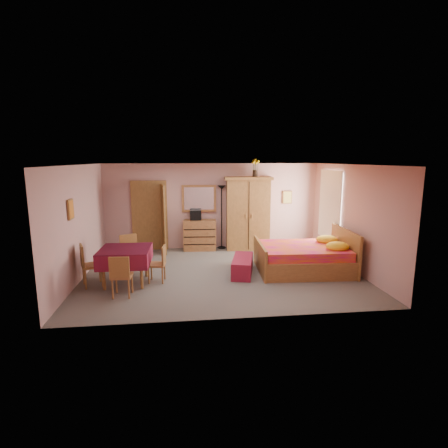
{
  "coord_description": "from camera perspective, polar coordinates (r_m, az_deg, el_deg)",
  "views": [
    {
      "loc": [
        -0.89,
        -8.1,
        2.73
      ],
      "look_at": [
        0.1,
        0.3,
        1.15
      ],
      "focal_mm": 28.0,
      "sensor_mm": 36.0,
      "label": 1
    }
  ],
  "objects": [
    {
      "name": "wall_front",
      "position": [
        5.85,
        2.24,
        -3.58
      ],
      "size": [
        6.5,
        0.1,
        2.6
      ],
      "primitive_type": "cube",
      "color": "tan",
      "rests_on": "floor"
    },
    {
      "name": "chest_of_drawers",
      "position": [
        10.61,
        -3.98,
        -1.8
      ],
      "size": [
        1.0,
        0.54,
        0.92
      ],
      "primitive_type": "cube",
      "rotation": [
        0.0,
        0.0,
        -0.06
      ],
      "color": "#985E33",
      "rests_on": "floor"
    },
    {
      "name": "chair_north",
      "position": [
        8.73,
        -14.93,
        -4.84
      ],
      "size": [
        0.56,
        0.56,
        0.93
      ],
      "primitive_type": "cube",
      "rotation": [
        0.0,
        0.0,
        3.57
      ],
      "color": "#AB7439",
      "rests_on": "floor"
    },
    {
      "name": "doorway",
      "position": [
        10.76,
        -12.02,
        1.22
      ],
      "size": [
        1.06,
        0.12,
        2.15
      ],
      "primitive_type": "cube",
      "color": "#9E6B35",
      "rests_on": "floor"
    },
    {
      "name": "wall_back",
      "position": [
        10.74,
        -1.91,
        2.92
      ],
      "size": [
        6.5,
        0.1,
        2.6
      ],
      "primitive_type": "cube",
      "color": "tan",
      "rests_on": "floor"
    },
    {
      "name": "chair_east",
      "position": [
        8.01,
        -10.96,
        -6.43
      ],
      "size": [
        0.41,
        0.41,
        0.83
      ],
      "primitive_type": "cube",
      "rotation": [
        0.0,
        0.0,
        1.46
      ],
      "color": "#A66A38",
      "rests_on": "floor"
    },
    {
      "name": "picture_back",
      "position": [
        11.12,
        10.29,
        4.32
      ],
      "size": [
        0.3,
        0.04,
        0.4
      ],
      "primitive_type": "cube",
      "color": "#D8BF59",
      "rests_on": "wall_back"
    },
    {
      "name": "wall_mirror",
      "position": [
        10.64,
        -4.11,
        4.18
      ],
      "size": [
        1.04,
        0.1,
        0.82
      ],
      "primitive_type": "cube",
      "rotation": [
        0.0,
        0.0,
        -0.04
      ],
      "color": "silver",
      "rests_on": "wall_back"
    },
    {
      "name": "bench",
      "position": [
        8.47,
        3.05,
        -6.82
      ],
      "size": [
        0.72,
        1.28,
        0.4
      ],
      "primitive_type": "cube",
      "rotation": [
        0.0,
        0.0,
        -0.24
      ],
      "color": "maroon",
      "rests_on": "floor"
    },
    {
      "name": "wall_right",
      "position": [
        9.21,
        20.09,
        1.0
      ],
      "size": [
        0.1,
        5.0,
        2.6
      ],
      "primitive_type": "cube",
      "color": "tan",
      "rests_on": "floor"
    },
    {
      "name": "wardrobe",
      "position": [
        10.62,
        3.91,
        1.75
      ],
      "size": [
        1.46,
        0.83,
        2.21
      ],
      "primitive_type": "cube",
      "rotation": [
        0.0,
        0.0,
        -0.08
      ],
      "color": "#9F6C35",
      "rests_on": "floor"
    },
    {
      "name": "stereo",
      "position": [
        10.53,
        -4.68,
        1.46
      ],
      "size": [
        0.34,
        0.26,
        0.3
      ],
      "primitive_type": "cube",
      "rotation": [
        0.0,
        0.0,
        0.07
      ],
      "color": "black",
      "rests_on": "chest_of_drawers"
    },
    {
      "name": "dining_table",
      "position": [
        8.09,
        -15.72,
        -6.6
      ],
      "size": [
        1.11,
        1.11,
        0.79
      ],
      "primitive_type": "cube",
      "rotation": [
        0.0,
        0.0,
        -0.02
      ],
      "color": "maroon",
      "rests_on": "floor"
    },
    {
      "name": "bed",
      "position": [
        8.84,
        12.74,
        -4.2
      ],
      "size": [
        2.33,
        1.88,
        1.03
      ],
      "primitive_type": "cube",
      "rotation": [
        0.0,
        0.0,
        -0.06
      ],
      "color": "#C91364",
      "rests_on": "floor"
    },
    {
      "name": "wall_left",
      "position": [
        8.56,
        -22.62,
        0.14
      ],
      "size": [
        0.1,
        5.0,
        2.6
      ],
      "primitive_type": "cube",
      "color": "tan",
      "rests_on": "floor"
    },
    {
      "name": "sunflower_vase",
      "position": [
        10.56,
        5.12,
        9.15
      ],
      "size": [
        0.22,
        0.22,
        0.53
      ],
      "primitive_type": "cube",
      "rotation": [
        0.0,
        0.0,
        -0.04
      ],
      "color": "yellow",
      "rests_on": "wardrobe"
    },
    {
      "name": "floor",
      "position": [
        8.6,
        -0.43,
        -7.94
      ],
      "size": [
        6.5,
        6.5,
        0.0
      ],
      "primitive_type": "plane",
      "color": "#655E59",
      "rests_on": "ground"
    },
    {
      "name": "ceiling",
      "position": [
        8.15,
        -0.46,
        9.66
      ],
      "size": [
        6.5,
        6.5,
        0.0
      ],
      "primitive_type": "plane",
      "rotation": [
        3.14,
        0.0,
        0.0
      ],
      "color": "brown",
      "rests_on": "wall_back"
    },
    {
      "name": "picture_left",
      "position": [
        7.92,
        -23.77,
        2.21
      ],
      "size": [
        0.04,
        0.32,
        0.42
      ],
      "primitive_type": "cube",
      "color": "orange",
      "rests_on": "wall_left"
    },
    {
      "name": "chair_west",
      "position": [
        8.14,
        -20.72,
        -6.26
      ],
      "size": [
        0.55,
        0.55,
        0.93
      ],
      "primitive_type": "cube",
      "rotation": [
        0.0,
        0.0,
        -1.21
      ],
      "color": "#B0783B",
      "rests_on": "floor"
    },
    {
      "name": "chair_south",
      "position": [
        7.36,
        -16.33,
        -8.05
      ],
      "size": [
        0.41,
        0.41,
        0.86
      ],
      "primitive_type": "cube",
      "rotation": [
        0.0,
        0.0,
        -0.06
      ],
      "color": "#A86A38",
      "rests_on": "floor"
    },
    {
      "name": "floor_lamp",
      "position": [
        10.69,
        -0.39,
        1.12
      ],
      "size": [
        0.29,
        0.29,
        1.95
      ],
      "primitive_type": "cube",
      "rotation": [
        0.0,
        0.0,
        0.17
      ],
      "color": "black",
      "rests_on": "floor"
    },
    {
      "name": "window",
      "position": [
        10.25,
        16.95,
        2.94
      ],
      "size": [
        0.08,
        1.4,
        1.95
      ],
      "primitive_type": "cube",
      "color": "white",
      "rests_on": "wall_right"
    }
  ]
}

